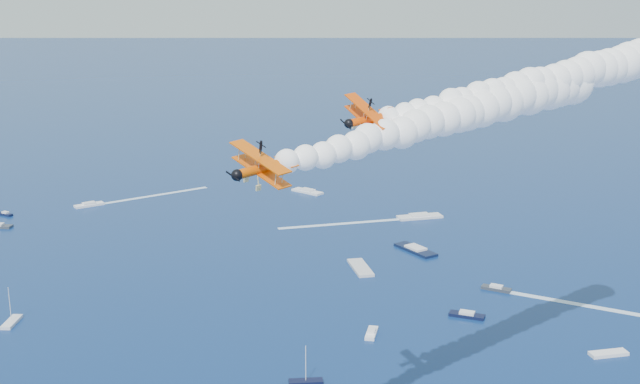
{
  "coord_description": "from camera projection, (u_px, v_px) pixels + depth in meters",
  "views": [
    {
      "loc": [
        -2.73,
        -69.2,
        72.73
      ],
      "look_at": [
        -2.52,
        23.97,
        48.17
      ],
      "focal_mm": 46.03,
      "sensor_mm": 36.0,
      "label": 1
    }
  ],
  "objects": [
    {
      "name": "smoke_trail_trail",
      "position": [
        449.0,
        116.0,
        106.68
      ],
      "size": [
        63.85,
        63.18,
        11.18
      ],
      "primitive_type": null,
      "rotation": [
        0.0,
        0.0,
        3.85
      ],
      "color": "white"
    },
    {
      "name": "spectator_boats",
      "position": [
        393.0,
        282.0,
        200.23
      ],
      "size": [
        227.83,
        185.71,
        0.7
      ],
      "color": "white",
      "rests_on": "ground"
    },
    {
      "name": "biplane_trail",
      "position": [
        263.0,
        168.0,
        88.19
      ],
      "size": [
        12.21,
        12.72,
        7.85
      ],
      "primitive_type": null,
      "rotation": [
        -0.25,
        0.07,
        3.85
      ],
      "color": "#E25504"
    },
    {
      "name": "smoke_trail_lead",
      "position": [
        536.0,
        83.0,
        117.6
      ],
      "size": [
        63.73,
        60.22,
        11.18
      ],
      "primitive_type": null,
      "rotation": [
        0.0,
        0.0,
        3.75
      ],
      "color": "white"
    },
    {
      "name": "boat_wakes",
      "position": [
        334.0,
        234.0,
        238.55
      ],
      "size": [
        151.48,
        120.01,
        0.04
      ],
      "color": "white",
      "rests_on": "ground"
    },
    {
      "name": "biplane_lead",
      "position": [
        369.0,
        119.0,
        101.47
      ],
      "size": [
        11.24,
        11.9,
        8.29
      ],
      "primitive_type": null,
      "rotation": [
        -0.42,
        0.07,
        3.75
      ],
      "color": "#DE4404"
    }
  ]
}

